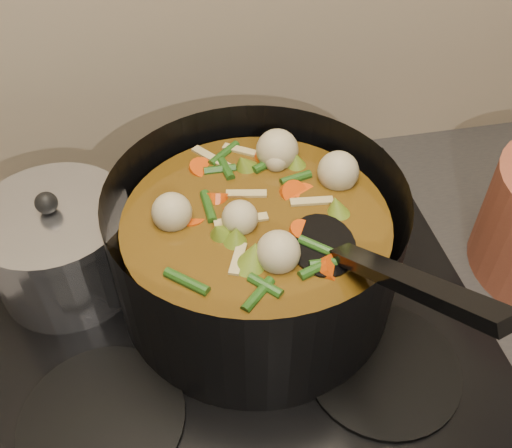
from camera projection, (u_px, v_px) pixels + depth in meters
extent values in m
cube|color=black|center=(229.00, 323.00, 0.76)|extent=(2.64, 0.64, 0.05)
cube|color=black|center=(229.00, 307.00, 0.74)|extent=(0.62, 0.54, 0.02)
cylinder|color=black|center=(102.00, 419.00, 0.62)|extent=(0.18, 0.18, 0.01)
cylinder|color=black|center=(382.00, 367.00, 0.66)|extent=(0.18, 0.18, 0.01)
cylinder|color=black|center=(100.00, 246.00, 0.80)|extent=(0.18, 0.18, 0.01)
cylinder|color=black|center=(321.00, 215.00, 0.84)|extent=(0.18, 0.18, 0.01)
cylinder|color=black|center=(256.00, 245.00, 0.69)|extent=(0.37, 0.37, 0.17)
cylinder|color=black|center=(256.00, 287.00, 0.74)|extent=(0.34, 0.34, 0.01)
cylinder|color=brown|center=(256.00, 253.00, 0.70)|extent=(0.31, 0.31, 0.12)
cylinder|color=#F04D0B|center=(295.00, 215.00, 0.66)|extent=(0.03, 0.04, 0.03)
cylinder|color=#F04D0B|center=(289.00, 181.00, 0.71)|extent=(0.05, 0.05, 0.03)
cylinder|color=#F04D0B|center=(226.00, 160.00, 0.74)|extent=(0.05, 0.05, 0.03)
cylinder|color=#F04D0B|center=(206.00, 207.00, 0.67)|extent=(0.04, 0.04, 0.03)
cylinder|color=#F04D0B|center=(175.00, 250.00, 0.63)|extent=(0.04, 0.04, 0.03)
cylinder|color=#F04D0B|center=(246.00, 249.00, 0.63)|extent=(0.05, 0.05, 0.03)
cylinder|color=#F04D0B|center=(300.00, 265.00, 0.61)|extent=(0.04, 0.04, 0.03)
cylinder|color=#F04D0B|center=(359.00, 229.00, 0.65)|extent=(0.04, 0.04, 0.03)
cylinder|color=#F04D0B|center=(295.00, 196.00, 0.69)|extent=(0.05, 0.05, 0.03)
cylinder|color=#F04D0B|center=(254.00, 166.00, 0.73)|extent=(0.05, 0.05, 0.03)
cylinder|color=#F04D0B|center=(226.00, 203.00, 0.68)|extent=(0.04, 0.03, 0.03)
cylinder|color=#F04D0B|center=(185.00, 229.00, 0.65)|extent=(0.04, 0.05, 0.03)
cylinder|color=#F04D0B|center=(196.00, 289.00, 0.59)|extent=(0.05, 0.05, 0.03)
sphere|color=tan|center=(317.00, 203.00, 0.66)|extent=(0.05, 0.05, 0.05)
sphere|color=tan|center=(241.00, 172.00, 0.70)|extent=(0.05, 0.05, 0.05)
sphere|color=tan|center=(194.00, 225.00, 0.63)|extent=(0.05, 0.05, 0.05)
sphere|color=tan|center=(281.00, 255.00, 0.60)|extent=(0.05, 0.05, 0.05)
sphere|color=tan|center=(312.00, 194.00, 0.67)|extent=(0.05, 0.05, 0.05)
cone|color=olive|center=(195.00, 264.00, 0.60)|extent=(0.05, 0.05, 0.04)
cone|color=olive|center=(306.00, 270.00, 0.59)|extent=(0.05, 0.05, 0.04)
cone|color=olive|center=(337.00, 200.00, 0.67)|extent=(0.05, 0.05, 0.04)
cone|color=olive|center=(260.00, 161.00, 0.72)|extent=(0.05, 0.05, 0.04)
cone|color=olive|center=(178.00, 195.00, 0.67)|extent=(0.05, 0.05, 0.04)
cone|color=olive|center=(199.00, 266.00, 0.60)|extent=(0.05, 0.05, 0.04)
cone|color=olive|center=(310.00, 268.00, 0.59)|extent=(0.05, 0.05, 0.04)
cylinder|color=#214C16|center=(279.00, 191.00, 0.68)|extent=(0.01, 0.05, 0.01)
cylinder|color=#214C16|center=(232.00, 155.00, 0.73)|extent=(0.04, 0.04, 0.01)
cylinder|color=#214C16|center=(185.00, 190.00, 0.68)|extent=(0.05, 0.02, 0.01)
cylinder|color=#214C16|center=(193.00, 232.00, 0.64)|extent=(0.03, 0.05, 0.01)
cylinder|color=#214C16|center=(236.00, 247.00, 0.62)|extent=(0.03, 0.05, 0.01)
cylinder|color=#214C16|center=(301.00, 291.00, 0.58)|extent=(0.05, 0.02, 0.01)
cylinder|color=#214C16|center=(338.00, 237.00, 0.63)|extent=(0.04, 0.04, 0.01)
cylinder|color=#214C16|center=(312.00, 197.00, 0.68)|extent=(0.01, 0.05, 0.01)
cylinder|color=#214C16|center=(268.00, 187.00, 0.69)|extent=(0.04, 0.04, 0.01)
cylinder|color=#214C16|center=(209.00, 161.00, 0.72)|extent=(0.05, 0.02, 0.01)
cylinder|color=#214C16|center=(176.00, 204.00, 0.67)|extent=(0.03, 0.05, 0.01)
cylinder|color=#214C16|center=(200.00, 243.00, 0.62)|extent=(0.03, 0.05, 0.01)
cylinder|color=#214C16|center=(249.00, 250.00, 0.62)|extent=(0.05, 0.02, 0.01)
cylinder|color=#214C16|center=(327.00, 279.00, 0.59)|extent=(0.04, 0.04, 0.01)
cube|color=tan|center=(183.00, 211.00, 0.66)|extent=(0.05, 0.01, 0.00)
cube|color=tan|center=(235.00, 272.00, 0.59)|extent=(0.02, 0.05, 0.00)
cube|color=tan|center=(327.00, 238.00, 0.63)|extent=(0.05, 0.04, 0.00)
cube|color=tan|center=(293.00, 176.00, 0.70)|extent=(0.04, 0.04, 0.00)
cube|color=tan|center=(204.00, 185.00, 0.69)|extent=(0.03, 0.05, 0.00)
cube|color=tan|center=(195.00, 252.00, 0.61)|extent=(0.05, 0.02, 0.00)
ellipsoid|color=black|center=(322.00, 246.00, 0.62)|extent=(0.08, 0.10, 0.01)
cube|color=black|center=(408.00, 281.00, 0.51)|extent=(0.08, 0.20, 0.13)
cylinder|color=silver|center=(63.00, 251.00, 0.72)|extent=(0.18, 0.18, 0.11)
cylinder|color=silver|center=(51.00, 215.00, 0.68)|extent=(0.18, 0.18, 0.01)
sphere|color=black|center=(46.00, 203.00, 0.66)|extent=(0.03, 0.03, 0.03)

